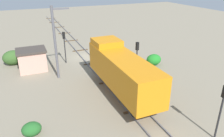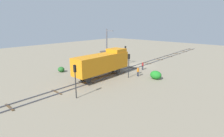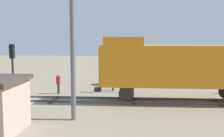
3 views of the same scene
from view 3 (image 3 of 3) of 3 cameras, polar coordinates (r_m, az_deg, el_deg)
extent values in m
plane|color=gray|center=(22.86, -19.04, -5.95)|extent=(108.85, 108.85, 0.00)
cube|color=#595960|center=(23.50, -18.35, -5.41)|extent=(0.10, 72.57, 0.16)
cube|color=#595960|center=(22.21, -19.80, -6.12)|extent=(0.10, 72.57, 0.16)
cube|color=#4C3823|center=(21.83, -11.71, -6.18)|extent=(2.40, 0.24, 0.09)
cube|color=#4C3823|center=(20.98, 4.46, -6.57)|extent=(2.40, 0.24, 0.09)
cube|color=#4C3823|center=(21.84, 20.64, -6.44)|extent=(2.40, 0.24, 0.09)
cube|color=orange|center=(20.81, 13.24, 0.61)|extent=(2.90, 11.00, 2.90)
cube|color=orange|center=(20.49, 2.47, 5.59)|extent=(2.75, 2.80, 0.60)
cube|color=orange|center=(20.70, -2.12, 0.74)|extent=(2.84, 0.10, 2.84)
cube|color=white|center=(20.73, -2.23, 0.20)|extent=(2.46, 0.06, 0.20)
sphere|color=white|center=(21.08, -2.13, 3.84)|extent=(0.28, 0.28, 0.28)
sphere|color=white|center=(20.19, -2.43, 3.74)|extent=(0.28, 0.28, 0.28)
cylinder|color=#262628|center=(20.99, -2.92, -4.28)|extent=(0.36, 0.50, 0.36)
cylinder|color=#262628|center=(21.56, 3.02, -4.41)|extent=(0.18, 1.10, 1.10)
cylinder|color=#262628|center=(20.15, 2.91, -5.16)|extent=(0.18, 1.10, 1.10)
cylinder|color=#262628|center=(19.09, -19.46, -1.77)|extent=(0.14, 0.14, 4.28)
cube|color=black|center=(18.95, -19.64, 3.31)|extent=(0.32, 0.24, 0.90)
sphere|color=#390606|center=(19.00, -20.06, 4.12)|extent=(0.16, 0.16, 0.16)
sphere|color=#3C3306|center=(19.01, -20.03, 3.27)|extent=(0.16, 0.16, 0.16)
sphere|color=green|center=(19.02, -20.00, 2.43)|extent=(0.16, 0.16, 0.16)
cylinder|color=#262628|center=(24.01, 4.35, 0.04)|extent=(0.14, 0.14, 4.23)
cube|color=black|center=(23.89, 4.38, 4.02)|extent=(0.32, 0.24, 0.90)
sphere|color=red|center=(23.88, 4.05, 4.67)|extent=(0.16, 0.16, 0.16)
sphere|color=#3C3306|center=(23.89, 4.04, 4.00)|extent=(0.16, 0.16, 0.16)
sphere|color=black|center=(23.90, 4.04, 3.33)|extent=(0.16, 0.16, 0.16)
cylinder|color=#262B38|center=(24.20, -10.76, -4.04)|extent=(0.15, 0.15, 0.85)
cylinder|color=#262B38|center=(24.01, -10.88, -4.12)|extent=(0.15, 0.15, 0.85)
cylinder|color=maroon|center=(23.99, -10.85, -2.35)|extent=(0.38, 0.38, 0.62)
sphere|color=tan|center=(23.93, -10.87, -1.35)|extent=(0.23, 0.23, 0.23)
cylinder|color=#262B38|center=(25.20, 0.24, -3.53)|extent=(0.15, 0.15, 0.85)
cylinder|color=#262B38|center=(25.00, 0.20, -3.61)|extent=(0.15, 0.15, 0.85)
cylinder|color=orange|center=(24.99, 0.22, -1.91)|extent=(0.38, 0.38, 0.62)
sphere|color=tan|center=(24.93, 0.22, -0.94)|extent=(0.23, 0.23, 0.23)
cylinder|color=#595960|center=(15.86, -7.99, 4.09)|extent=(0.28, 0.28, 8.20)
ellipsoid|color=#207D26|center=(28.26, -0.57, -1.87)|extent=(1.99, 1.63, 1.45)
camera|label=1|loc=(24.42, 65.12, 17.88)|focal=35.00mm
camera|label=2|loc=(47.97, 35.14, 10.65)|focal=28.00mm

